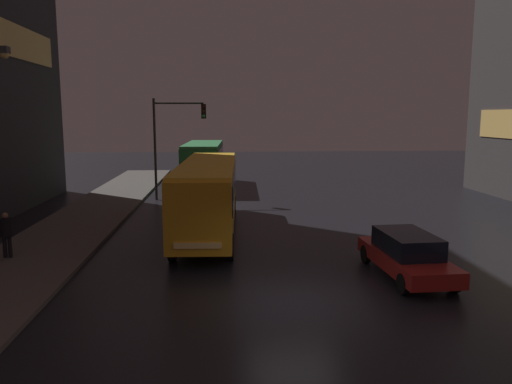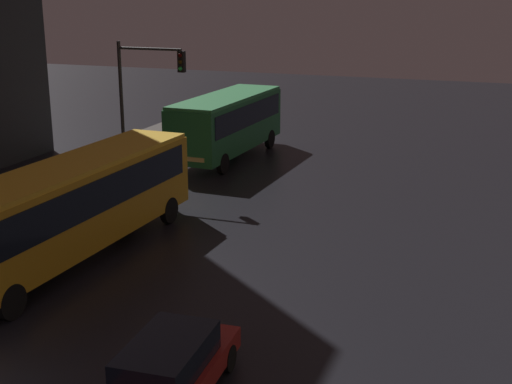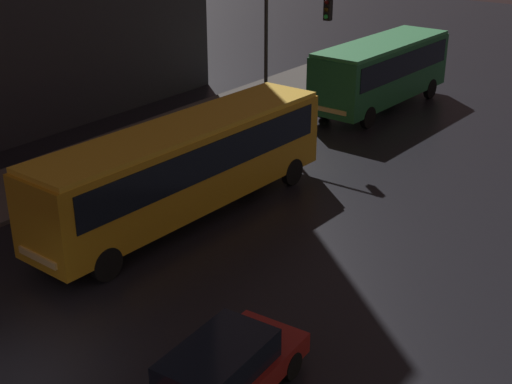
{
  "view_description": "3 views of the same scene",
  "coord_description": "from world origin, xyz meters",
  "px_view_note": "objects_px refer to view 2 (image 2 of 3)",
  "views": [
    {
      "loc": [
        -1.98,
        -13.5,
        5.28
      ],
      "look_at": [
        -0.3,
        12.02,
        1.35
      ],
      "focal_mm": 35.0,
      "sensor_mm": 36.0,
      "label": 1
    },
    {
      "loc": [
        10.46,
        -9.94,
        8.66
      ],
      "look_at": [
        2.55,
        11.68,
        1.99
      ],
      "focal_mm": 50.0,
      "sensor_mm": 36.0,
      "label": 2
    },
    {
      "loc": [
        11.87,
        -7.12,
        10.2
      ],
      "look_at": [
        0.25,
        8.52,
        1.71
      ],
      "focal_mm": 50.0,
      "sensor_mm": 36.0,
      "label": 3
    }
  ],
  "objects_px": {
    "bus_near": "(73,201)",
    "bus_far": "(227,120)",
    "traffic_light_main": "(143,89)",
    "car_taxi": "(168,372)"
  },
  "relations": [
    {
      "from": "car_taxi",
      "to": "traffic_light_main",
      "type": "bearing_deg",
      "value": -63.35
    },
    {
      "from": "bus_near",
      "to": "bus_far",
      "type": "distance_m",
      "value": 14.99
    },
    {
      "from": "bus_far",
      "to": "traffic_light_main",
      "type": "xyz_separation_m",
      "value": [
        -1.67,
        -5.7,
        2.27
      ]
    },
    {
      "from": "bus_near",
      "to": "bus_far",
      "type": "bearing_deg",
      "value": -85.03
    },
    {
      "from": "bus_far",
      "to": "car_taxi",
      "type": "distance_m",
      "value": 22.86
    },
    {
      "from": "bus_far",
      "to": "traffic_light_main",
      "type": "relative_size",
      "value": 1.45
    },
    {
      "from": "bus_near",
      "to": "bus_far",
      "type": "xyz_separation_m",
      "value": [
        -0.78,
        14.97,
        0.02
      ]
    },
    {
      "from": "bus_far",
      "to": "traffic_light_main",
      "type": "distance_m",
      "value": 6.36
    },
    {
      "from": "traffic_light_main",
      "to": "bus_far",
      "type": "bearing_deg",
      "value": 73.64
    },
    {
      "from": "car_taxi",
      "to": "traffic_light_main",
      "type": "height_order",
      "value": "traffic_light_main"
    }
  ]
}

